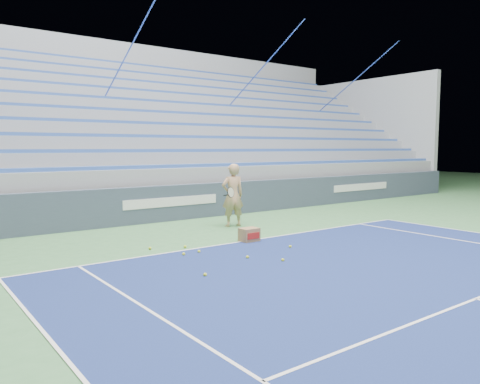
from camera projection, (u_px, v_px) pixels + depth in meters
sponsor_barrier at (170, 203)px, 14.46m from camera, size 30.00×0.32×1.10m
bleachers at (101, 145)px, 18.84m from camera, size 31.00×9.15×7.30m
tennis_player at (233, 195)px, 13.34m from camera, size 0.98×0.91×1.80m
ball_box at (249, 235)px, 11.24m from camera, size 0.44×0.34×0.33m
tennis_ball_0 at (150, 248)px, 10.34m from camera, size 0.07×0.07×0.07m
tennis_ball_1 at (283, 260)px, 9.26m from camera, size 0.07×0.07×0.07m
tennis_ball_2 at (184, 254)px, 9.78m from camera, size 0.07×0.07×0.07m
tennis_ball_3 at (290, 247)px, 10.52m from camera, size 0.07×0.07×0.07m
tennis_ball_4 at (247, 257)px, 9.51m from camera, size 0.07×0.07×0.07m
tennis_ball_5 at (185, 247)px, 10.51m from camera, size 0.07×0.07×0.07m
tennis_ball_6 at (205, 275)px, 8.19m from camera, size 0.07×0.07×0.07m
tennis_ball_7 at (199, 251)px, 10.03m from camera, size 0.07×0.07×0.07m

